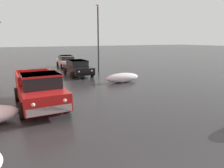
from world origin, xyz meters
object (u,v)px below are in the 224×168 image
object	(u,v)px
pickup_truck_red_approaching_near_lane	(40,89)
street_lamp_post	(98,36)
sedan_black_parked_kerbside_close	(78,67)
sedan_white_parked_kerbside_mid	(66,61)

from	to	relation	value
pickup_truck_red_approaching_near_lane	street_lamp_post	distance (m)	11.52
street_lamp_post	sedan_black_parked_kerbside_close	bearing A→B (deg)	-161.03
sedan_white_parked_kerbside_mid	pickup_truck_red_approaching_near_lane	bearing A→B (deg)	-109.83
pickup_truck_red_approaching_near_lane	street_lamp_post	bearing A→B (deg)	51.49
pickup_truck_red_approaching_near_lane	street_lamp_post	world-z (taller)	street_lamp_post
pickup_truck_red_approaching_near_lane	sedan_black_parked_kerbside_close	distance (m)	9.08
sedan_black_parked_kerbside_close	street_lamp_post	world-z (taller)	street_lamp_post
sedan_black_parked_kerbside_close	sedan_white_parked_kerbside_mid	distance (m)	6.12
pickup_truck_red_approaching_near_lane	sedan_white_parked_kerbside_mid	size ratio (longest dim) A/B	1.18
street_lamp_post	pickup_truck_red_approaching_near_lane	bearing A→B (deg)	-128.51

